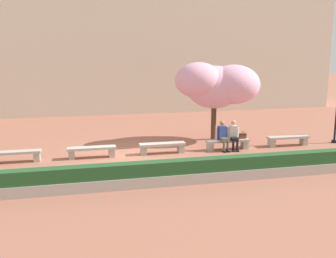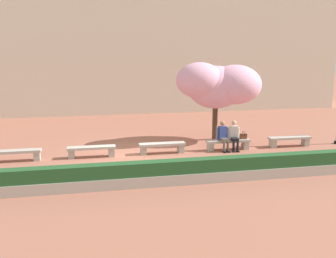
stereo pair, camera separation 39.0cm
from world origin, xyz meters
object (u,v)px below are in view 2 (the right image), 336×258
object	(u,v)px
stone_bench_near_west	(15,154)
person_seated_left	(223,135)
handbag	(243,136)
person_seated_right	(234,134)
cherry_tree_main	(219,85)
stone_bench_center	(92,150)
stone_bench_far_east	(289,140)
stone_bench_near_east	(162,146)
stone_bench_east_end	(228,143)

from	to	relation	value
stone_bench_near_west	person_seated_left	bearing A→B (deg)	-0.36
person_seated_left	handbag	distance (m)	0.97
person_seated_right	cherry_tree_main	bearing A→B (deg)	91.78
person_seated_right	cherry_tree_main	world-z (taller)	cherry_tree_main
stone_bench_center	stone_bench_near_west	bearing A→B (deg)	180.00
stone_bench_center	stone_bench_far_east	distance (m)	8.79
stone_bench_near_east	cherry_tree_main	bearing A→B (deg)	31.60
stone_bench_east_end	person_seated_right	xyz separation A→B (m)	(0.25, -0.05, 0.39)
stone_bench_center	handbag	xyz separation A→B (m)	(6.57, 0.02, 0.27)
stone_bench_east_end	person_seated_left	xyz separation A→B (m)	(-0.25, -0.05, 0.39)
stone_bench_far_east	person_seated_left	world-z (taller)	person_seated_left
person_seated_right	handbag	bearing A→B (deg)	8.90
handbag	stone_bench_far_east	bearing A→B (deg)	-0.49
stone_bench_center	stone_bench_east_end	size ratio (longest dim) A/B	1.00
stone_bench_center	stone_bench_east_end	distance (m)	5.86
person_seated_left	cherry_tree_main	world-z (taller)	cherry_tree_main
stone_bench_near_west	person_seated_left	world-z (taller)	person_seated_left
stone_bench_far_east	person_seated_right	xyz separation A→B (m)	(-2.68, -0.05, 0.39)
stone_bench_east_end	person_seated_left	size ratio (longest dim) A/B	1.51
person_seated_right	person_seated_left	bearing A→B (deg)	-179.98
stone_bench_center	stone_bench_far_east	world-z (taller)	same
person_seated_left	person_seated_right	world-z (taller)	same
person_seated_left	stone_bench_near_west	bearing A→B (deg)	179.64
handbag	stone_bench_near_east	bearing A→B (deg)	-179.70
stone_bench_east_end	person_seated_left	bearing A→B (deg)	-168.16
stone_bench_near_east	person_seated_left	xyz separation A→B (m)	(2.68, -0.05, 0.39)
stone_bench_far_east	cherry_tree_main	bearing A→B (deg)	144.98
stone_bench_near_east	cherry_tree_main	distance (m)	4.36
handbag	stone_bench_east_end	bearing A→B (deg)	-178.47
person_seated_left	stone_bench_center	bearing A→B (deg)	179.46
stone_bench_center	stone_bench_near_east	distance (m)	2.93
stone_bench_far_east	stone_bench_near_west	bearing A→B (deg)	180.00
stone_bench_center	person_seated_left	bearing A→B (deg)	-0.54
stone_bench_near_west	handbag	bearing A→B (deg)	0.11
stone_bench_near_west	cherry_tree_main	distance (m)	9.48
stone_bench_near_west	person_seated_right	xyz separation A→B (m)	(9.04, -0.05, 0.39)
person_seated_right	stone_bench_east_end	bearing A→B (deg)	168.13
stone_bench_center	cherry_tree_main	bearing A→B (deg)	17.60
stone_bench_near_west	handbag	size ratio (longest dim) A/B	5.75
person_seated_right	stone_bench_center	bearing A→B (deg)	179.50
stone_bench_near_west	handbag	distance (m)	9.51
stone_bench_east_end	cherry_tree_main	bearing A→B (deg)	84.33
stone_bench_center	person_seated_right	distance (m)	6.13
stone_bench_near_west	stone_bench_center	bearing A→B (deg)	0.00
handbag	person_seated_left	bearing A→B (deg)	-175.72
stone_bench_far_east	person_seated_right	size ratio (longest dim) A/B	1.51
handbag	stone_bench_near_west	bearing A→B (deg)	-179.89
stone_bench_center	person_seated_left	distance (m)	5.62
stone_bench_center	person_seated_left	world-z (taller)	person_seated_left
person_seated_right	handbag	world-z (taller)	person_seated_right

